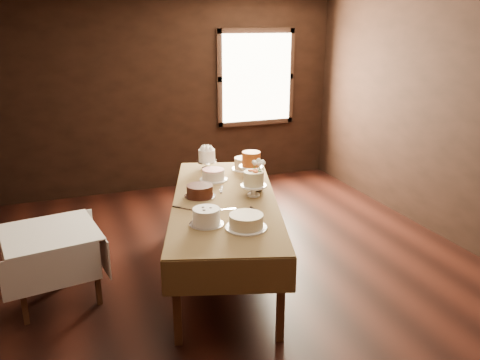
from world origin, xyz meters
name	(u,v)px	position (x,y,z in m)	size (l,w,h in m)	color
floor	(247,276)	(0.00, 0.00, 0.00)	(5.00, 6.00, 0.01)	black
wall_back	(173,95)	(0.00, 3.00, 1.40)	(5.00, 0.02, 2.80)	black
wall_right	(463,121)	(2.50, 0.00, 1.40)	(0.02, 6.00, 2.80)	black
window	(257,78)	(1.30, 2.94, 1.60)	(1.10, 0.05, 1.30)	#FFEABF
display_table	(225,204)	(-0.16, 0.20, 0.72)	(1.70, 2.71, 0.78)	#422616
side_table	(51,239)	(-1.77, 0.26, 0.59)	(0.90, 0.90, 0.66)	#422616
cake_meringue	(207,160)	(-0.04, 1.20, 0.89)	(0.23, 0.23, 0.24)	silver
cake_speckled	(244,164)	(0.37, 1.04, 0.85)	(0.30, 0.30, 0.14)	white
cake_lattice	(213,175)	(-0.09, 0.78, 0.84)	(0.32, 0.32, 0.11)	white
cake_caramel	(251,166)	(0.32, 0.71, 0.91)	(0.27, 0.27, 0.31)	white
cake_chocolate	(200,191)	(-0.38, 0.31, 0.84)	(0.31, 0.31, 0.12)	silver
cake_flowers	(254,185)	(0.13, 0.16, 0.90)	(0.28, 0.28, 0.26)	white
cake_swirl	(206,217)	(-0.51, -0.37, 0.85)	(0.32, 0.32, 0.15)	silver
cake_cream	(246,222)	(-0.22, -0.55, 0.84)	(0.40, 0.40, 0.12)	white
cake_server_a	(228,209)	(-0.23, -0.09, 0.79)	(0.24, 0.03, 0.01)	silver
cake_server_b	(258,213)	(-0.01, -0.28, 0.79)	(0.24, 0.03, 0.01)	silver
cake_server_c	(222,188)	(-0.09, 0.49, 0.79)	(0.24, 0.03, 0.01)	silver
cake_server_d	(255,189)	(0.22, 0.35, 0.79)	(0.24, 0.03, 0.01)	silver
cake_server_e	(188,209)	(-0.57, 0.03, 0.79)	(0.24, 0.03, 0.01)	silver
flower_vase	(258,186)	(0.23, 0.27, 0.84)	(0.12, 0.12, 0.12)	#2D2823
flower_bouquet	(259,168)	(0.23, 0.27, 1.02)	(0.14, 0.14, 0.20)	white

